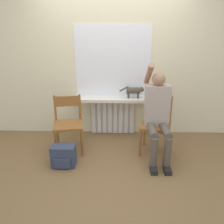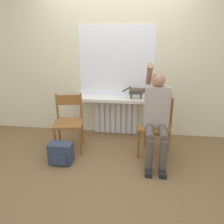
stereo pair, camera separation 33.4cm
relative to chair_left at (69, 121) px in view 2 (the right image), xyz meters
The scene contains 10 objects.
ground_plane 0.94m from the chair_left, 36.64° to the right, with size 12.00×12.00×0.00m, color brown.
wall_with_window 1.34m from the chair_left, 48.17° to the left, with size 7.00×0.06×2.70m.
radiator 0.94m from the chair_left, 44.99° to the left, with size 0.78×0.08×0.65m.
windowsill 0.89m from the chair_left, 40.00° to the left, with size 1.33×0.31×0.05m.
window_glass 1.28m from the chair_left, 46.79° to the left, with size 1.28×0.01×1.18m.
chair_left is the anchor object (origin of this frame).
chair_right 1.33m from the chair_left, ahead, with size 0.53×0.53×0.85m.
person 1.34m from the chair_left, ahead, with size 0.36×1.03×1.37m.
cat 1.23m from the chair_left, 28.29° to the left, with size 0.42×0.11×0.21m.
backpack 0.54m from the chair_left, 88.62° to the right, with size 0.32×0.22×0.30m.
Camera 2 is at (0.41, -2.53, 1.69)m, focal length 35.00 mm.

